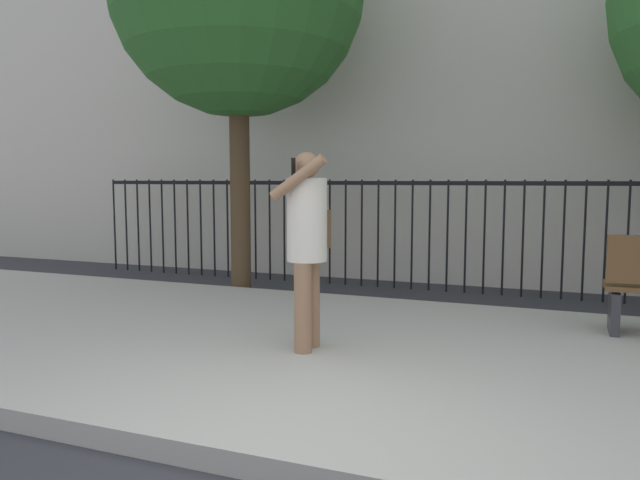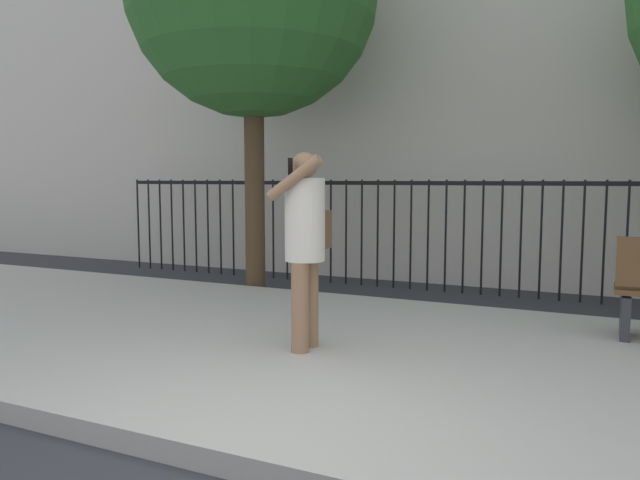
# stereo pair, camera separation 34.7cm
# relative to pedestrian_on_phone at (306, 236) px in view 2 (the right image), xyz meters

# --- Properties ---
(sidewalk) EXTENTS (28.00, 4.40, 0.15)m
(sidewalk) POSITION_rel_pedestrian_on_phone_xyz_m (0.64, 0.21, -1.05)
(sidewalk) COLOR #B2ADA3
(sidewalk) RESTS_ON ground
(building_facade) EXTENTS (28.00, 4.00, 9.18)m
(building_facade) POSITION_rel_pedestrian_on_phone_xyz_m (0.64, 6.51, 3.46)
(building_facade) COLOR beige
(building_facade) RESTS_ON ground
(iron_fence) EXTENTS (12.03, 0.04, 1.60)m
(iron_fence) POSITION_rel_pedestrian_on_phone_xyz_m (0.64, 3.91, -0.11)
(iron_fence) COLOR black
(iron_fence) RESTS_ON ground
(pedestrian_on_phone) EXTENTS (0.49, 0.66, 1.68)m
(pedestrian_on_phone) POSITION_rel_pedestrian_on_phone_xyz_m (0.00, 0.00, 0.00)
(pedestrian_on_phone) COLOR #936B4C
(pedestrian_on_phone) RESTS_ON sidewalk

